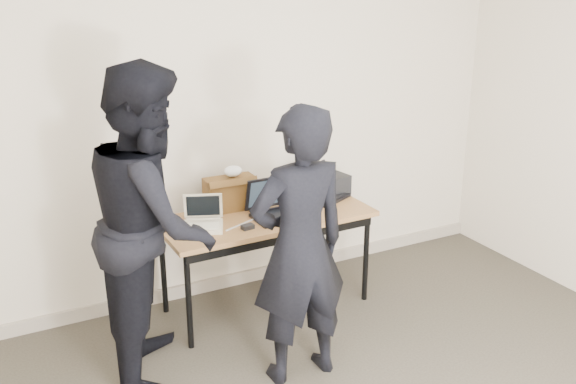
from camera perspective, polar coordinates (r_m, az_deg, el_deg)
room at (r=2.85m, az=13.18°, el=-2.20°), size 4.60×4.60×2.80m
desk at (r=4.55m, az=-1.91°, el=-2.78°), size 1.51×0.67×0.72m
laptop_beige at (r=4.34m, az=-7.55°, el=-2.62°), size 0.34×0.33×0.21m
laptop_center at (r=4.49m, az=-1.19°, el=-1.41°), size 0.35×0.33×0.26m
laptop_right at (r=4.86m, az=2.78°, el=0.15°), size 0.45×0.44×0.25m
leather_satchel at (r=4.61m, az=-5.18°, el=-0.06°), size 0.36×0.18×0.25m
tissue at (r=4.57m, az=-4.91°, el=1.87°), size 0.14×0.11×0.08m
equipment_box at (r=4.94m, az=3.72°, el=0.67°), size 0.29×0.26×0.15m
power_brick at (r=4.29m, az=-3.61°, el=-3.11°), size 0.09×0.06×0.03m
cables at (r=4.56m, az=-0.60°, el=-1.82°), size 0.98×0.41×0.01m
person_typist at (r=3.71m, az=1.03°, el=-4.97°), size 0.62×0.41×1.69m
person_observer at (r=3.86m, az=-11.90°, el=-2.70°), size 0.97×1.10×1.90m
baseboard at (r=5.13m, az=-4.26°, el=-7.61°), size 4.50×0.03×0.10m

